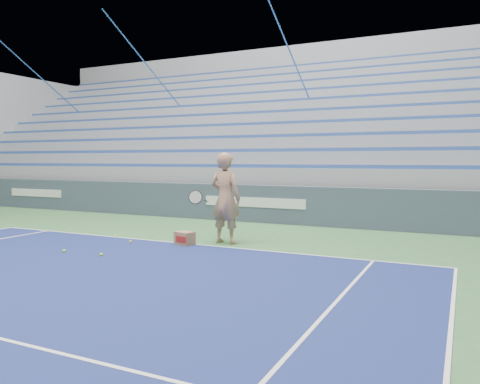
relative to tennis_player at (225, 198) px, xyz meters
name	(u,v)px	position (x,y,z in m)	size (l,w,h in m)	color
sponsor_barrier	(256,204)	(-0.82, 3.53, -0.45)	(30.00, 0.32, 1.10)	#3A4658
bleachers	(313,147)	(-0.82, 9.25, 1.35)	(31.00, 9.15, 7.30)	#92959A
tennis_player	(225,198)	(0.00, 0.00, 0.00)	(0.99, 0.89, 2.01)	tan
ball_box	(185,238)	(-0.69, -0.58, -0.86)	(0.45, 0.39, 0.29)	#996F4A
tennis_ball_0	(115,236)	(-2.75, -0.43, -0.97)	(0.07, 0.07, 0.07)	#B2DF2D
tennis_ball_1	(64,251)	(-2.41, -2.34, -0.97)	(0.07, 0.07, 0.07)	#B2DF2D
tennis_ball_2	(130,242)	(-1.89, -0.92, -0.97)	(0.07, 0.07, 0.07)	#B2DF2D
tennis_ball_3	(101,255)	(-1.49, -2.29, -0.97)	(0.07, 0.07, 0.07)	#B2DF2D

